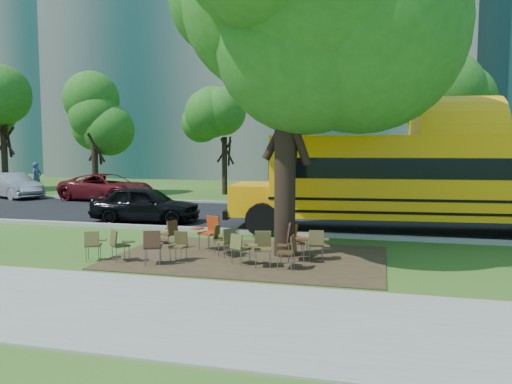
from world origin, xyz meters
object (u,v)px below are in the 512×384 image
(chair_2, at_px, (154,244))
(chair_6, at_px, (288,249))
(chair_1, at_px, (119,242))
(school_bus, at_px, (450,178))
(chair_10, at_px, (220,236))
(chair_0, at_px, (94,242))
(chair_3, at_px, (178,243))
(bg_car_red, at_px, (108,188))
(chair_11, at_px, (228,239))
(chair_7, at_px, (294,239))
(chair_4, at_px, (240,246))
(bg_car_silver, at_px, (13,186))
(chair_12, at_px, (297,237))
(chair_13, at_px, (317,242))
(chair_9, at_px, (209,229))
(chair_5, at_px, (262,245))
(chair_8, at_px, (170,231))
(main_tree, at_px, (286,35))
(pedestrian_a, at_px, (37,178))
(black_car, at_px, (146,204))

(chair_2, height_order, chair_6, chair_2)
(chair_1, xyz_separation_m, chair_2, (1.01, -0.10, 0.04))
(school_bus, height_order, chair_10, school_bus)
(chair_0, xyz_separation_m, chair_3, (2.12, 0.47, -0.01))
(bg_car_red, bearing_deg, chair_11, -127.81)
(chair_7, bearing_deg, chair_4, -68.69)
(bg_car_red, bearing_deg, chair_3, -132.69)
(bg_car_silver, bearing_deg, chair_10, -100.34)
(chair_12, distance_m, chair_13, 0.79)
(chair_9, bearing_deg, chair_13, -169.41)
(chair_5, height_order, bg_car_red, bg_car_red)
(chair_8, distance_m, chair_9, 1.15)
(chair_7, bearing_deg, chair_2, -78.06)
(chair_5, relative_size, chair_8, 1.05)
(chair_5, xyz_separation_m, chair_8, (-3.05, 1.46, -0.03))
(chair_3, xyz_separation_m, bg_car_silver, (-15.21, 12.13, 0.25))
(chair_2, xyz_separation_m, chair_13, (3.82, 1.46, -0.04))
(chair_6, bearing_deg, main_tree, 15.94)
(chair_5, relative_size, chair_9, 0.91)
(school_bus, distance_m, chair_7, 6.93)
(chair_3, distance_m, pedestrian_a, 21.79)
(chair_3, distance_m, chair_8, 1.65)
(chair_12, bearing_deg, chair_13, 67.39)
(school_bus, height_order, chair_1, school_bus)
(chair_9, bearing_deg, chair_12, -160.42)
(black_car, bearing_deg, chair_12, -127.44)
(chair_8, xyz_separation_m, black_car, (-2.97, 4.39, 0.19))
(chair_3, relative_size, pedestrian_a, 0.40)
(chair_9, xyz_separation_m, black_car, (-4.12, 4.28, 0.11))
(bg_car_silver, bearing_deg, bg_car_red, -65.13)
(chair_1, bearing_deg, chair_2, 34.80)
(bg_car_silver, bearing_deg, chair_13, -96.65)
(chair_7, distance_m, chair_10, 2.11)
(school_bus, bearing_deg, chair_5, -135.01)
(chair_7, relative_size, chair_13, 1.19)
(chair_11, relative_size, bg_car_silver, 0.18)
(chair_10, height_order, pedestrian_a, pedestrian_a)
(chair_6, distance_m, chair_10, 2.42)
(chair_1, distance_m, chair_4, 3.09)
(chair_11, bearing_deg, chair_1, 157.77)
(chair_12, distance_m, pedestrian_a, 23.03)
(school_bus, bearing_deg, chair_8, -155.91)
(chair_9, bearing_deg, chair_0, 60.94)
(chair_6, xyz_separation_m, bg_car_silver, (-18.08, 12.30, 0.20))
(chair_5, bearing_deg, chair_0, -8.26)
(main_tree, xyz_separation_m, chair_4, (-0.86, -1.29, -5.28))
(chair_2, xyz_separation_m, chair_6, (3.29, 0.37, -0.03))
(chair_3, relative_size, chair_11, 0.97)
(chair_7, xyz_separation_m, black_car, (-6.68, 5.12, 0.10))
(chair_1, height_order, chair_5, chair_5)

